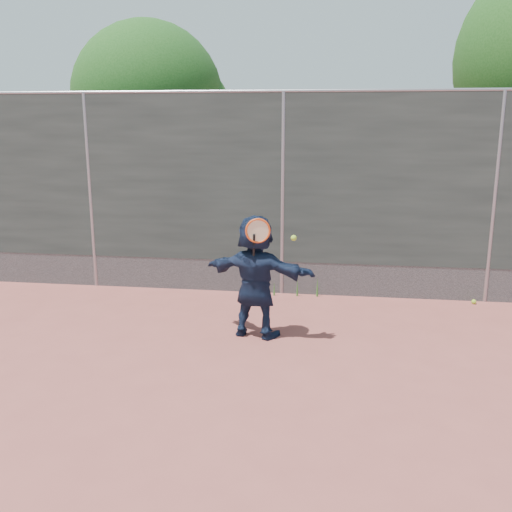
# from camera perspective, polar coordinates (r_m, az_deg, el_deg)

# --- Properties ---
(ground) EXTENTS (80.00, 80.00, 0.00)m
(ground) POSITION_cam_1_polar(r_m,az_deg,el_deg) (5.60, -0.99, -14.25)
(ground) COLOR #9E4C42
(ground) RESTS_ON ground
(player) EXTENTS (1.47, 0.78, 1.51)m
(player) POSITION_cam_1_polar(r_m,az_deg,el_deg) (6.90, -0.00, -2.04)
(player) COLOR #15213B
(player) RESTS_ON ground
(ball_ground) EXTENTS (0.07, 0.07, 0.07)m
(ball_ground) POSITION_cam_1_polar(r_m,az_deg,el_deg) (8.87, 20.95, -4.29)
(ball_ground) COLOR #9FD02E
(ball_ground) RESTS_ON ground
(fence) EXTENTS (20.00, 0.06, 3.03)m
(fence) POSITION_cam_1_polar(r_m,az_deg,el_deg) (8.49, 2.68, 6.55)
(fence) COLOR #38423D
(fence) RESTS_ON ground
(swing_action) EXTENTS (0.59, 0.13, 0.51)m
(swing_action) POSITION_cam_1_polar(r_m,az_deg,el_deg) (6.57, 0.53, 2.32)
(swing_action) COLOR #E64C15
(swing_action) RESTS_ON ground
(tree_left) EXTENTS (3.15, 3.00, 4.53)m
(tree_left) POSITION_cam_1_polar(r_m,az_deg,el_deg) (12.01, -9.92, 14.88)
(tree_left) COLOR #382314
(tree_left) RESTS_ON ground
(weed_clump) EXTENTS (0.68, 0.07, 0.30)m
(weed_clump) POSITION_cam_1_polar(r_m,az_deg,el_deg) (8.65, 4.45, -3.16)
(weed_clump) COLOR #387226
(weed_clump) RESTS_ON ground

